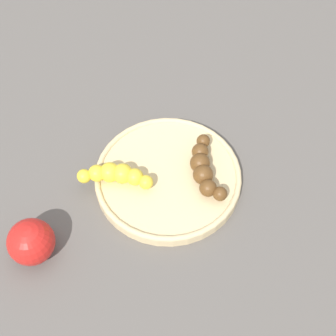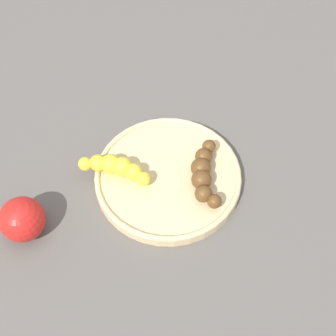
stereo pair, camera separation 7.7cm
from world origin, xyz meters
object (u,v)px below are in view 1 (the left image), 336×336
object	(u,v)px
fruit_bowl	(168,177)
banana_overripe	(204,168)
banana_yellow	(116,175)
apple_red	(31,242)

from	to	relation	value
fruit_bowl	banana_overripe	xyz separation A→B (m)	(-0.03, 0.05, 0.02)
fruit_bowl	banana_overripe	bearing A→B (deg)	120.78
banana_yellow	apple_red	world-z (taller)	apple_red
fruit_bowl	banana_overripe	world-z (taller)	banana_overripe
apple_red	banana_overripe	bearing A→B (deg)	147.14
fruit_bowl	banana_yellow	world-z (taller)	banana_yellow
banana_yellow	apple_red	size ratio (longest dim) A/B	1.64
fruit_bowl	banana_yellow	bearing A→B (deg)	-51.56
banana_overripe	banana_yellow	world-z (taller)	same
fruit_bowl	banana_yellow	distance (m)	0.09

